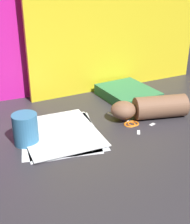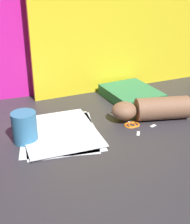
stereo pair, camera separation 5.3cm
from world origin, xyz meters
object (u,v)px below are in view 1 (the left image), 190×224
object	(u,v)px
scissors	(127,120)
hand_forearm	(150,108)
mug	(26,129)
paper_stack	(60,133)
book_closed	(128,93)

from	to	relation	value
scissors	hand_forearm	bearing A→B (deg)	1.34
scissors	mug	bearing A→B (deg)	-172.85
paper_stack	book_closed	size ratio (longest dim) A/B	1.16
paper_stack	mug	size ratio (longest dim) A/B	3.15
paper_stack	hand_forearm	xyz separation A→B (m)	(0.34, 0.02, 0.04)
book_closed	mug	xyz separation A→B (m)	(-0.45, -0.25, 0.03)
scissors	hand_forearm	xyz separation A→B (m)	(0.09, 0.00, 0.04)
paper_stack	scissors	bearing A→B (deg)	4.90
book_closed	mug	distance (m)	0.51
scissors	hand_forearm	world-z (taller)	hand_forearm
scissors	mug	world-z (taller)	mug
book_closed	scissors	bearing A→B (deg)	-112.85
paper_stack	book_closed	distance (m)	0.40
paper_stack	mug	xyz separation A→B (m)	(-0.11, -0.02, 0.05)
book_closed	mug	size ratio (longest dim) A/B	2.71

